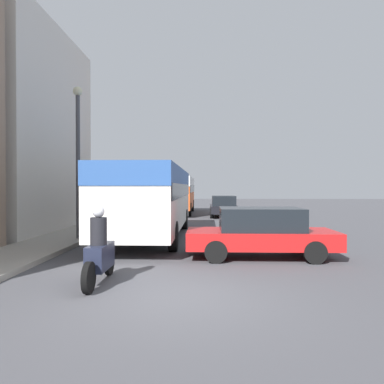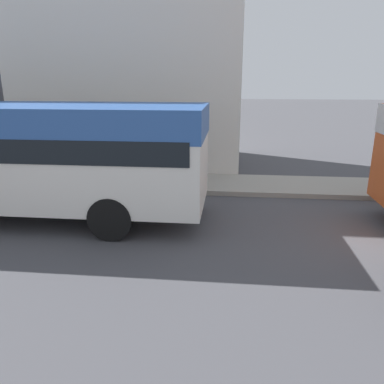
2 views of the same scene
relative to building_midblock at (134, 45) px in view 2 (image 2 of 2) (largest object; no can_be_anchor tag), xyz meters
The scene contains 1 object.
building_midblock is the anchor object (origin of this frame).
Camera 2 is at (7.06, 14.30, 3.50)m, focal length 35.00 mm.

